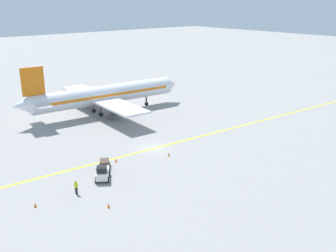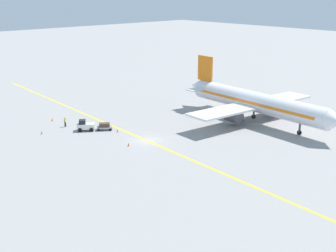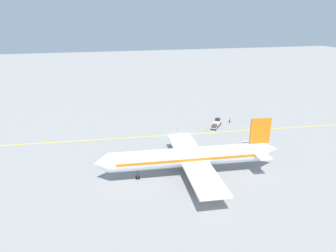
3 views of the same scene
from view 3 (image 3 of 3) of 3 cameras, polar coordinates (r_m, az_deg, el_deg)
name	(u,v)px [view 3 (image 3 of 3)]	position (r m, az deg, el deg)	size (l,w,h in m)	color
ground_plane	(182,134)	(83.70, 2.39, -1.46)	(400.00, 400.00, 0.00)	gray
apron_yellow_centreline	(182,134)	(83.70, 2.39, -1.46)	(0.40, 120.00, 0.01)	yellow
airplane_at_gate	(191,157)	(61.84, 3.95, -5.43)	(28.30, 35.54, 10.60)	white
baggage_tug_white	(217,122)	(90.96, 8.56, 0.63)	(3.31, 2.96, 2.11)	white
baggage_cart_trailing	(214,127)	(87.95, 8.06, -0.09)	(2.93, 2.65, 1.24)	gray
ground_crew_worker	(230,120)	(93.85, 10.72, 1.09)	(0.55, 0.32, 1.68)	#23232D
traffic_cone_near_nose	(246,121)	(96.05, 13.42, 0.91)	(0.32, 0.32, 0.55)	orange
traffic_cone_mid_apron	(207,130)	(86.40, 6.77, -0.73)	(0.32, 0.32, 0.55)	orange
traffic_cone_by_wingtip	(219,117)	(98.12, 8.83, 1.60)	(0.32, 0.32, 0.55)	orange
traffic_cone_far_edge	(177,129)	(87.01, 1.66, -0.45)	(0.32, 0.32, 0.55)	orange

